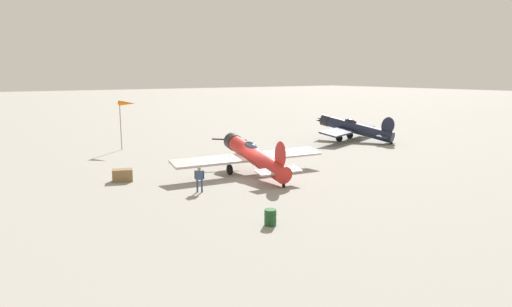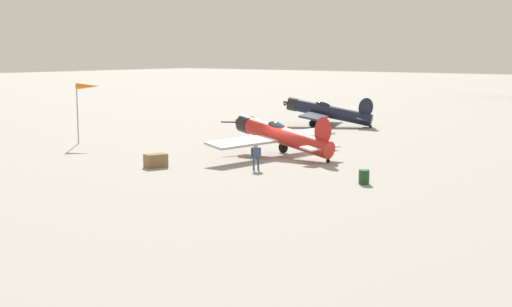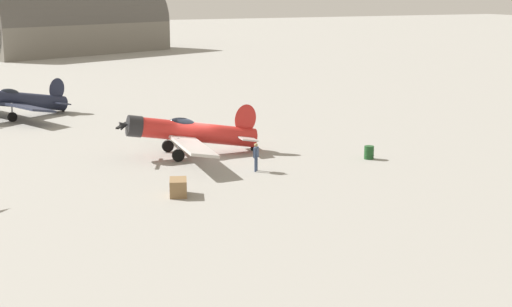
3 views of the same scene
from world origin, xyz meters
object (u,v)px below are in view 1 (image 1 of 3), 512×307
(ground_crew_mechanic, at_px, (199,177))
(windsock_mast, at_px, (127,105))
(airplane_foreground, at_px, (253,155))
(fuel_drum, at_px, (270,217))
(equipment_crate, at_px, (123,175))
(airplane_mid_apron, at_px, (353,128))

(ground_crew_mechanic, distance_m, windsock_mast, 19.64)
(airplane_foreground, xyz_separation_m, ground_crew_mechanic, (-2.29, 5.86, -0.53))
(fuel_drum, distance_m, windsock_mast, 27.68)
(equipment_crate, height_order, fuel_drum, equipment_crate)
(ground_crew_mechanic, bearing_deg, equipment_crate, -112.91)
(airplane_mid_apron, xyz_separation_m, fuel_drum, (-18.87, 25.84, -1.12))
(airplane_mid_apron, distance_m, fuel_drum, 32.01)
(airplane_foreground, relative_size, airplane_mid_apron, 1.10)
(equipment_crate, distance_m, fuel_drum, 14.50)
(airplane_mid_apron, relative_size, fuel_drum, 13.66)
(ground_crew_mechanic, xyz_separation_m, windsock_mast, (19.23, -1.64, 3.65))
(airplane_mid_apron, distance_m, windsock_mast, 25.82)
(fuel_drum, bearing_deg, equipment_crate, 13.00)
(airplane_mid_apron, bearing_deg, equipment_crate, 78.49)
(airplane_foreground, height_order, fuel_drum, airplane_foreground)
(equipment_crate, relative_size, windsock_mast, 0.32)
(windsock_mast, bearing_deg, equipment_crate, 159.57)
(equipment_crate, distance_m, windsock_mast, 14.68)
(airplane_foreground, distance_m, equipment_crate, 9.93)
(ground_crew_mechanic, bearing_deg, airplane_mid_apron, 151.52)
(airplane_foreground, distance_m, airplane_mid_apron, 21.72)
(equipment_crate, xyz_separation_m, windsock_mast, (13.16, -4.90, 4.25))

